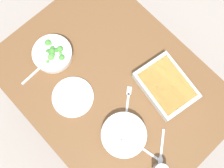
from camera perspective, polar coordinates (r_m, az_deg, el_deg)
ground_plane at (r=2.14m, az=0.00°, el=-5.05°), size 6.00×6.00×0.00m
dining_table at (r=1.51m, az=0.00°, el=-0.87°), size 1.20×0.90×0.74m
stew_bowl at (r=1.34m, az=2.55°, el=-10.87°), size 0.23×0.23×0.06m
broccoli_bowl at (r=1.47m, az=-12.62°, el=6.40°), size 0.22×0.22×0.07m
baking_dish at (r=1.41m, az=11.54°, el=-0.39°), size 0.33×0.26×0.06m
side_plate at (r=1.41m, az=-8.40°, el=-2.79°), size 0.22×0.22×0.01m
spoon_by_stew at (r=1.38m, az=6.10°, el=-13.30°), size 0.18×0.06×0.01m
spoon_by_broccoli at (r=1.49m, az=-15.63°, el=2.99°), size 0.03×0.18×0.01m
spoon_spare at (r=1.39m, az=10.52°, el=-14.09°), size 0.12×0.15×0.01m
fork_on_table at (r=1.40m, az=3.42°, el=-3.52°), size 0.13×0.15×0.01m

